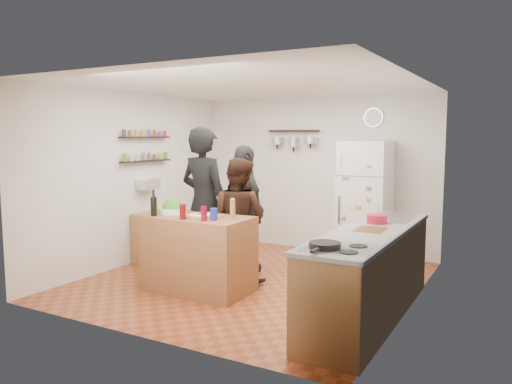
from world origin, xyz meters
The scene contains 26 objects.
room_shell centered at (0.00, 0.39, 1.25)m, with size 4.20×4.20×4.20m.
prep_island centered at (-0.35, -0.68, 0.46)m, with size 1.25×0.72×0.91m, color brown.
pizza_board centered at (-0.27, -0.70, 0.92)m, with size 0.42×0.34×0.02m, color #966136.
pizza centered at (-0.27, -0.70, 0.94)m, with size 0.34×0.34×0.02m, color beige.
salad_bowl centered at (-0.77, -0.63, 0.94)m, with size 0.34×0.34×0.07m, color white.
wine_bottle centered at (-0.85, -0.90, 1.03)m, with size 0.08×0.08×0.23m, color black.
wine_glass_near centered at (-0.40, -0.92, 1.00)m, with size 0.07×0.07×0.18m, color #630809.
wine_glass_far centered at (-0.13, -0.88, 0.99)m, with size 0.07×0.07×0.17m, color maroon.
pepper_mill centered at (0.10, -0.63, 1.01)m, with size 0.06×0.06×0.20m, color olive.
salt_canister centered at (-0.05, -0.80, 0.98)m, with size 0.09×0.09×0.14m, color navy.
person_left centered at (-0.61, -0.19, 1.00)m, with size 0.73×0.48×1.99m, color black.
person_center centered at (-0.14, -0.10, 0.80)m, with size 0.78×0.61×1.60m, color black.
person_back centered at (-0.33, 0.37, 0.87)m, with size 1.02×0.43×1.75m, color #282624.
counter_run centered at (1.70, -0.55, 0.45)m, with size 0.63×2.63×0.90m, color #9E7042.
stove_top centered at (1.70, -1.50, 0.91)m, with size 0.60×0.62×0.02m, color white.
skillet centered at (1.60, -1.57, 0.95)m, with size 0.27×0.27×0.05m, color black.
sink centered at (1.70, 0.30, 0.92)m, with size 0.50×0.80×0.03m, color silver.
cutting_board centered at (1.70, -0.54, 0.91)m, with size 0.30×0.40×0.02m, color brown.
red_bowl centered at (1.65, -0.14, 0.97)m, with size 0.22×0.22×0.09m, color #A9132B.
fridge centered at (0.95, 1.75, 0.90)m, with size 0.70×0.68×1.80m, color white.
wall_clock centered at (0.95, 2.08, 2.15)m, with size 0.30×0.30×0.03m, color silver.
spice_shelf_lower centered at (-1.93, 0.20, 1.50)m, with size 0.12×1.00×0.03m, color black.
spice_shelf_upper centered at (-1.93, 0.20, 1.85)m, with size 0.12×1.00×0.03m, color black.
produce_basket centered at (-1.90, 0.20, 1.15)m, with size 0.18×0.35×0.14m, color silver.
side_table centered at (-1.74, 0.28, 0.36)m, with size 0.50×0.80×0.73m, color #A17943.
pot_rack centered at (-0.35, 2.00, 1.95)m, with size 0.90×0.04×0.04m, color black.
Camera 1 is at (3.11, -5.50, 1.87)m, focal length 35.00 mm.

